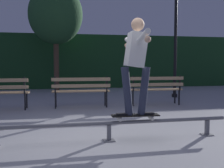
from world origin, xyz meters
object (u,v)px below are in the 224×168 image
grind_rail (109,126)px  skateboarder (136,58)px  skateboard (135,116)px  tree_behind_benches (56,15)px  park_bench_right_center (156,87)px  park_bench_left_center (81,89)px  lamp_post_right (176,28)px

grind_rail → skateboarder: size_ratio=2.62×
skateboard → skateboarder: skateboarder is taller
skateboard → tree_behind_benches: 8.37m
grind_rail → skateboarder: skateboarder is taller
park_bench_right_center → skateboarder: bearing=-116.0°
park_bench_right_center → tree_behind_benches: size_ratio=0.35×
park_bench_left_center → skateboard: bearing=-80.5°
skateboard → skateboarder: 0.94m
park_bench_left_center → park_bench_right_center: 2.19m
grind_rail → skateboard: size_ratio=5.17×
park_bench_right_center → tree_behind_benches: 5.92m
skateboarder → park_bench_left_center: 3.48m
lamp_post_right → park_bench_left_center: bearing=-155.1°
skateboard → lamp_post_right: lamp_post_right is taller
park_bench_left_center → park_bench_right_center: bearing=0.0°
park_bench_left_center → tree_behind_benches: 5.24m
grind_rail → park_bench_left_center: 3.36m
lamp_post_right → tree_behind_benches: bearing=146.6°
skateboarder → tree_behind_benches: bearing=98.7°
tree_behind_benches → skateboarder: bearing=-81.3°
skateboard → skateboarder: bearing=-2.8°
grind_rail → park_bench_right_center: bearing=58.2°
park_bench_right_center → lamp_post_right: size_ratio=0.41×
park_bench_left_center → lamp_post_right: lamp_post_right is taller
skateboard → grind_rail: bearing=180.0°
grind_rail → skateboard: (0.44, -0.00, 0.14)m
grind_rail → park_bench_left_center: bearing=92.1°
skateboard → park_bench_left_center: bearing=99.5°
tree_behind_benches → park_bench_left_center: bearing=-81.8°
skateboarder → park_bench_right_center: 3.80m
skateboard → tree_behind_benches: tree_behind_benches is taller
skateboard → tree_behind_benches: (-1.19, 7.77, 2.89)m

